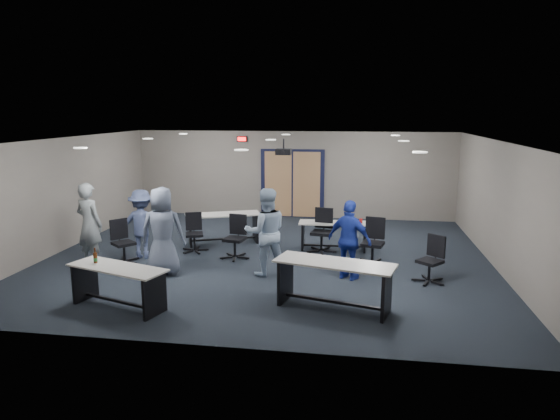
# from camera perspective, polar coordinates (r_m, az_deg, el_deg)

# --- Properties ---
(floor) EXTENTS (10.00, 10.00, 0.00)m
(floor) POSITION_cam_1_polar(r_m,az_deg,el_deg) (11.62, -1.43, -5.38)
(floor) COLOR black
(floor) RESTS_ON ground
(back_wall) EXTENTS (10.00, 0.04, 2.70)m
(back_wall) POSITION_cam_1_polar(r_m,az_deg,el_deg) (15.70, 1.44, 4.06)
(back_wall) COLOR slate
(back_wall) RESTS_ON floor
(front_wall) EXTENTS (10.00, 0.04, 2.70)m
(front_wall) POSITION_cam_1_polar(r_m,az_deg,el_deg) (7.03, -7.99, -5.27)
(front_wall) COLOR slate
(front_wall) RESTS_ON floor
(left_wall) EXTENTS (0.04, 9.00, 2.70)m
(left_wall) POSITION_cam_1_polar(r_m,az_deg,el_deg) (13.13, -23.49, 1.67)
(left_wall) COLOR slate
(left_wall) RESTS_ON floor
(right_wall) EXTENTS (0.04, 9.00, 2.70)m
(right_wall) POSITION_cam_1_polar(r_m,az_deg,el_deg) (11.53, 23.80, 0.41)
(right_wall) COLOR slate
(right_wall) RESTS_ON floor
(ceiling) EXTENTS (10.00, 9.00, 0.04)m
(ceiling) POSITION_cam_1_polar(r_m,az_deg,el_deg) (11.14, -1.50, 8.03)
(ceiling) COLOR silver
(ceiling) RESTS_ON back_wall
(double_door) EXTENTS (2.00, 0.07, 2.20)m
(double_door) POSITION_cam_1_polar(r_m,az_deg,el_deg) (15.70, 1.42, 2.96)
(double_door) COLOR black
(double_door) RESTS_ON back_wall
(exit_sign) EXTENTS (0.32, 0.07, 0.18)m
(exit_sign) POSITION_cam_1_polar(r_m,az_deg,el_deg) (15.82, -4.38, 8.09)
(exit_sign) COLOR black
(exit_sign) RESTS_ON back_wall
(ceiling_projector) EXTENTS (0.35, 0.32, 0.37)m
(ceiling_projector) POSITION_cam_1_polar(r_m,az_deg,el_deg) (11.60, 0.41, 6.71)
(ceiling_projector) COLOR black
(ceiling_projector) RESTS_ON ceiling
(ceiling_can_lights) EXTENTS (6.24, 5.74, 0.02)m
(ceiling_can_lights) POSITION_cam_1_polar(r_m,az_deg,el_deg) (11.39, -1.28, 7.96)
(ceiling_can_lights) COLOR silver
(ceiling_can_lights) RESTS_ON ceiling
(table_front_left) EXTENTS (1.89, 1.13, 1.00)m
(table_front_left) POSITION_cam_1_polar(r_m,az_deg,el_deg) (9.05, -18.08, -7.53)
(table_front_left) COLOR beige
(table_front_left) RESTS_ON floor
(table_front_right) EXTENTS (2.13, 1.17, 0.82)m
(table_front_right) POSITION_cam_1_polar(r_m,az_deg,el_deg) (8.60, 6.21, -7.60)
(table_front_right) COLOR beige
(table_front_right) RESTS_ON floor
(table_back_left) EXTENTS (1.98, 1.29, 0.76)m
(table_back_left) POSITION_cam_1_polar(r_m,az_deg,el_deg) (12.77, -6.52, -1.49)
(table_back_left) COLOR beige
(table_back_left) RESTS_ON floor
(table_back_right) EXTENTS (1.69, 0.61, 0.79)m
(table_back_right) POSITION_cam_1_polar(r_m,az_deg,el_deg) (12.17, 6.17, -2.40)
(table_back_right) COLOR beige
(table_back_right) RESTS_ON floor
(chair_back_a) EXTENTS (0.75, 0.75, 0.93)m
(chair_back_a) POSITION_cam_1_polar(r_m,az_deg,el_deg) (12.09, -9.78, -2.59)
(chair_back_a) COLOR black
(chair_back_a) RESTS_ON floor
(chair_back_b) EXTENTS (0.73, 0.73, 1.00)m
(chair_back_b) POSITION_cam_1_polar(r_m,az_deg,el_deg) (11.41, -5.21, -3.13)
(chair_back_b) COLOR black
(chair_back_b) RESTS_ON floor
(chair_back_c) EXTENTS (0.76, 0.76, 1.04)m
(chair_back_c) POSITION_cam_1_polar(r_m,az_deg,el_deg) (11.90, 4.78, -2.40)
(chair_back_c) COLOR black
(chair_back_c) RESTS_ON floor
(chair_back_d) EXTENTS (0.78, 0.78, 1.03)m
(chair_back_d) POSITION_cam_1_polar(r_m,az_deg,el_deg) (11.10, 10.56, -3.61)
(chair_back_d) COLOR black
(chair_back_d) RESTS_ON floor
(chair_loose_left) EXTENTS (0.85, 0.85, 0.96)m
(chair_loose_left) POSITION_cam_1_polar(r_m,az_deg,el_deg) (11.60, -17.45, -3.47)
(chair_loose_left) COLOR black
(chair_loose_left) RESTS_ON floor
(chair_loose_right) EXTENTS (0.83, 0.83, 0.94)m
(chair_loose_right) POSITION_cam_1_polar(r_m,az_deg,el_deg) (10.25, 16.76, -5.45)
(chair_loose_right) COLOR black
(chair_loose_right) RESTS_ON floor
(person_gray) EXTENTS (0.77, 0.61, 1.83)m
(person_gray) POSITION_cam_1_polar(r_m,az_deg,el_deg) (11.54, -20.96, -1.57)
(person_gray) COLOR gray
(person_gray) RESTS_ON floor
(person_plaid) EXTENTS (0.98, 0.73, 1.83)m
(person_plaid) POSITION_cam_1_polar(r_m,az_deg,el_deg) (10.47, -13.27, -2.38)
(person_plaid) COLOR slate
(person_plaid) RESTS_ON floor
(person_lightblue) EXTENTS (1.05, 0.93, 1.81)m
(person_lightblue) POSITION_cam_1_polar(r_m,az_deg,el_deg) (10.17, -1.62, -2.54)
(person_lightblue) COLOR #9EB5D2
(person_lightblue) RESTS_ON floor
(person_navy) EXTENTS (1.02, 0.79, 1.61)m
(person_navy) POSITION_cam_1_polar(r_m,az_deg,el_deg) (10.03, 7.95, -3.44)
(person_navy) COLOR #1C2F9B
(person_navy) RESTS_ON floor
(person_back) EXTENTS (1.06, 0.65, 1.59)m
(person_back) POSITION_cam_1_polar(r_m,az_deg,el_deg) (11.79, -15.51, -1.56)
(person_back) COLOR #3F4B72
(person_back) RESTS_ON floor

